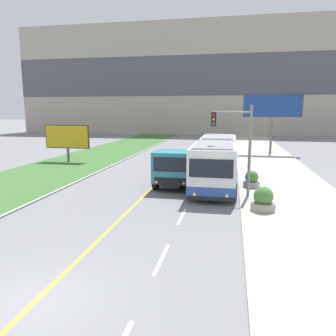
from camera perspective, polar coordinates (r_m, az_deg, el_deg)
ground_plane at (r=9.89m, az=-22.43°, el=-20.98°), size 300.00×300.00×0.00m
lane_marking_centre at (r=10.82m, az=-16.54°, el=-17.76°), size 2.88×140.00×0.01m
apartment_block_background at (r=70.14m, az=7.16°, el=14.99°), size 80.00×8.04×22.18m
city_bus at (r=22.76m, az=8.39°, el=1.22°), size 2.73×11.55×3.00m
dump_truck at (r=21.43m, az=1.38°, el=0.03°), size 2.50×6.37×2.46m
traffic_light_mast at (r=18.94m, az=12.03°, el=5.00°), size 2.28×0.32×5.27m
billboard_large at (r=38.69m, az=17.75°, el=10.00°), size 6.34×0.24×6.73m
billboard_small at (r=32.95m, az=-17.14°, el=5.14°), size 4.44×0.24×3.59m
planter_round_near at (r=16.87m, az=16.25°, el=-5.40°), size 1.19×1.19×1.20m
planter_round_second at (r=21.72m, az=14.36°, el=-2.03°), size 1.04×1.04×1.08m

